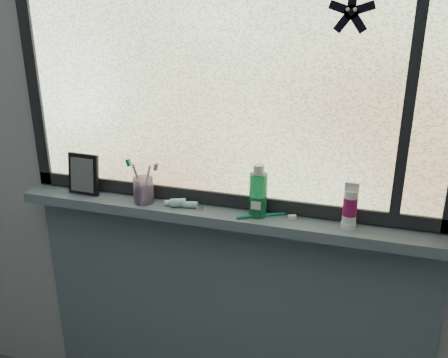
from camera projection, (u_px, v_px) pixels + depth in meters
wall_back at (228, 145)px, 1.82m from camera, size 3.00×0.01×2.50m
windowsill at (222, 216)px, 1.84m from camera, size 1.62×0.14×0.04m
sill_apron at (226, 321)px, 2.08m from camera, size 1.62×0.02×0.98m
window_pane at (226, 69)px, 1.70m from camera, size 1.50×0.01×1.00m
frame_bottom at (226, 198)px, 1.87m from camera, size 1.60×0.03×0.05m
frame_left at (32, 60)px, 1.90m from camera, size 0.05×0.03×1.10m
frame_mullion at (413, 78)px, 1.53m from camera, size 0.03×0.03×1.00m
starfish_sticker at (351, 12)px, 1.51m from camera, size 0.15×0.02×0.15m
vanity_mirror at (84, 174)px, 1.96m from camera, size 0.13×0.07×0.16m
toothpaste_tube at (183, 203)px, 1.86m from camera, size 0.19×0.09×0.03m
toothbrush_cup at (144, 190)px, 1.89m from camera, size 0.08×0.08×0.10m
toothbrush_lying at (262, 215)px, 1.79m from camera, size 0.22×0.13×0.02m
mouthwash_bottle at (258, 191)px, 1.76m from camera, size 0.08×0.08×0.16m
cream_tube at (350, 204)px, 1.68m from camera, size 0.05×0.05×0.12m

